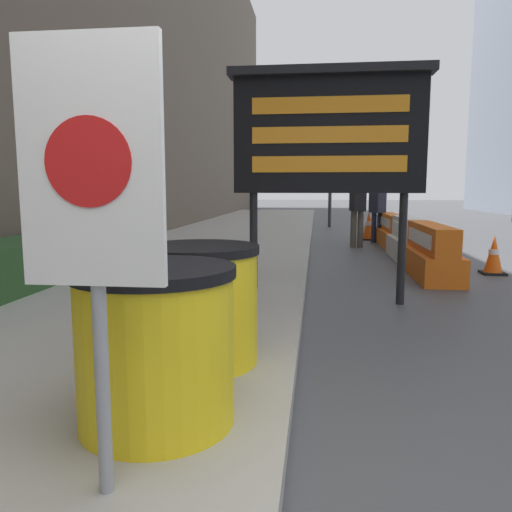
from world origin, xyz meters
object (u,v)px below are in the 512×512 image
warning_sign (92,194)px  message_board (329,133)px  traffic_cone_near (369,226)px  traffic_light_near_curb (331,139)px  barrel_drum_foreground (156,345)px  jersey_barrier_orange_near (391,232)px  pedestrian_worker (377,206)px  jersey_barrier_orange_far (431,254)px  jersey_barrier_white (407,240)px  traffic_cone_mid (494,255)px  barrel_drum_middle (200,304)px  pedestrian_passerby (358,203)px

warning_sign → message_board: 4.52m
traffic_cone_near → traffic_light_near_curb: (-0.97, 4.42, 2.79)m
barrel_drum_foreground → jersey_barrier_orange_near: barrel_drum_foreground is taller
warning_sign → pedestrian_worker: warning_sign is taller
jersey_barrier_orange_far → traffic_cone_near: jersey_barrier_orange_far is taller
warning_sign → jersey_barrier_white: 9.08m
traffic_light_near_curb → jersey_barrier_orange_far: bearing=-82.4°
traffic_cone_mid → jersey_barrier_orange_far: bearing=-162.0°
jersey_barrier_white → pedestrian_worker: (-0.26, 2.93, 0.60)m
barrel_drum_middle → traffic_cone_near: bearing=77.8°
traffic_cone_near → pedestrian_worker: pedestrian_worker is taller
pedestrian_passerby → warning_sign: bearing=158.7°
traffic_cone_near → pedestrian_passerby: bearing=-104.1°
traffic_cone_near → pedestrian_passerby: (-0.47, -1.88, 0.68)m
jersey_barrier_white → pedestrian_worker: pedestrian_worker is taller
jersey_barrier_white → traffic_light_near_curb: size_ratio=0.38×
barrel_drum_foreground → pedestrian_worker: 11.16m
jersey_barrier_orange_far → jersey_barrier_white: jersey_barrier_orange_far is taller
pedestrian_passerby → message_board: bearing=160.8°
barrel_drum_foreground → traffic_cone_near: (2.30, 11.57, -0.20)m
message_board → traffic_light_near_curb: 12.35m
warning_sign → jersey_barrier_white: warning_sign is taller
traffic_cone_mid → barrel_drum_middle: bearing=-126.3°
traffic_cone_near → message_board: bearing=-99.5°
traffic_cone_near → pedestrian_worker: bearing=-79.1°
jersey_barrier_orange_near → traffic_light_near_curb: bearing=103.0°
traffic_cone_mid → traffic_light_near_curb: 10.58m
traffic_cone_near → pedestrian_passerby: pedestrian_passerby is taller
traffic_cone_near → traffic_cone_mid: 5.66m
pedestrian_worker → jersey_barrier_orange_near: bearing=-9.3°
traffic_cone_near → warning_sign: bearing=-100.7°
traffic_cone_near → jersey_barrier_orange_far: bearing=-86.1°
traffic_cone_mid → pedestrian_worker: size_ratio=0.40×
warning_sign → jersey_barrier_orange_near: (2.71, 10.75, -1.05)m
warning_sign → traffic_cone_mid: size_ratio=2.83×
traffic_cone_mid → traffic_cone_near: bearing=105.3°
warning_sign → jersey_barrier_orange_far: warning_sign is taller
jersey_barrier_orange_far → traffic_cone_mid: jersey_barrier_orange_far is taller
pedestrian_worker → jersey_barrier_orange_far: bearing=-24.8°
barrel_drum_foreground → message_board: message_board is taller
warning_sign → traffic_cone_near: 12.49m
traffic_light_near_curb → pedestrian_passerby: size_ratio=2.42×
traffic_cone_near → traffic_light_near_curb: bearing=102.3°
message_board → traffic_light_near_curb: traffic_light_near_curb is taller
traffic_light_near_curb → jersey_barrier_white: bearing=-80.4°
message_board → jersey_barrier_orange_far: 3.17m
traffic_cone_mid → pedestrian_passerby: pedestrian_passerby is taller
barrel_drum_foreground → message_board: 4.11m
barrel_drum_foreground → pedestrian_worker: size_ratio=0.53×
jersey_barrier_orange_far → jersey_barrier_white: size_ratio=1.30×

